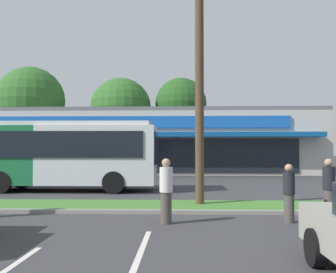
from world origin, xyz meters
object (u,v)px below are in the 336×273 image
object	(u,v)px
pedestrian_mid	(289,193)
pedestrian_by_pole	(166,191)
utility_pole	(196,36)
city_bus	(31,154)
car_3	(73,168)
pedestrian_near_bench	(329,188)

from	to	relation	value
pedestrian_mid	pedestrian_by_pole	bearing A→B (deg)	124.30
utility_pole	pedestrian_by_pole	world-z (taller)	utility_pole
city_bus	pedestrian_by_pole	size ratio (longest dim) A/B	6.95
utility_pole	pedestrian_by_pole	bearing A→B (deg)	-106.82
pedestrian_by_pole	pedestrian_mid	xyz separation A→B (m)	(3.30, 0.27, -0.08)
car_3	pedestrian_near_bench	world-z (taller)	pedestrian_near_bench
car_3	pedestrian_near_bench	size ratio (longest dim) A/B	2.80
car_3	pedestrian_mid	distance (m)	15.71
city_bus	pedestrian_mid	xyz separation A→B (m)	(10.07, -7.61, -0.97)
city_bus	pedestrian_near_bench	world-z (taller)	city_bus
utility_pole	city_bus	world-z (taller)	utility_pole
city_bus	car_3	xyz separation A→B (m)	(0.64, 4.96, -0.94)
car_3	pedestrian_near_bench	xyz separation A→B (m)	(10.74, -11.90, 0.03)
utility_pole	pedestrian_mid	size ratio (longest dim) A/B	7.03
pedestrian_near_bench	pedestrian_by_pole	distance (m)	4.71
pedestrian_near_bench	pedestrian_mid	xyz separation A→B (m)	(-1.31, -0.67, -0.07)
pedestrian_mid	car_3	bearing A→B (deg)	66.45
city_bus	pedestrian_mid	world-z (taller)	city_bus
pedestrian_near_bench	city_bus	bearing A→B (deg)	-4.00
pedestrian_near_bench	pedestrian_by_pole	xyz separation A→B (m)	(-4.62, -0.94, 0.01)
pedestrian_mid	city_bus	bearing A→B (deg)	82.50
car_3	pedestrian_mid	bearing A→B (deg)	126.89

